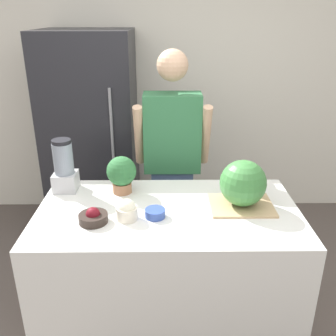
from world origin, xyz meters
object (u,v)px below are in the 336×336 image
Objects in this scene: blender at (64,168)px; potted_plant at (122,173)px; bowl_small_blue at (155,213)px; watermelon at (243,183)px; bowl_cherries at (93,217)px; bowl_cream at (127,211)px; person at (172,162)px; refrigerator at (92,135)px.

blender is 0.38m from potted_plant.
watermelon is at bearing 13.72° from bowl_small_blue.
blender is (-0.25, 0.41, 0.13)m from bowl_cherries.
potted_plant is at bearing 100.32° from bowl_cream.
watermelon is 0.80× the size of blender.
bowl_small_blue is at bearing 8.93° from bowl_cherries.
blender is at bearing 148.78° from bowl_small_blue.
bowl_cherries is 0.19m from bowl_cream.
bowl_cream reaches higher than bowl_small_blue.
watermelon is at bearing -60.18° from person.
bowl_cherries is 0.35m from bowl_small_blue.
refrigerator is 11.34× the size of bowl_cherries.
bowl_small_blue is (-0.11, -0.83, 0.01)m from person.
refrigerator reaches higher than watermelon.
refrigerator is 1.51m from bowl_cream.
potted_plant is (-0.06, 0.34, 0.08)m from bowl_cream.
watermelon is at bearing 12.50° from bowl_cream.
bowl_cream is 0.51× the size of potted_plant.
refrigerator is 7.52× the size of potted_plant.
refrigerator reaches higher than bowl_small_blue.
bowl_small_blue is (0.34, 0.05, -0.01)m from bowl_cherries.
bowl_cherries reaches higher than bowl_small_blue.
person is at bearing -39.33° from refrigerator.
bowl_cherries is 1.39× the size of bowl_small_blue.
potted_plant is (-0.33, -0.51, 0.12)m from person.
refrigerator is at bearing 100.19° from bowl_cherries.
person is 10.70× the size of bowl_cherries.
bowl_cherries is at bearing -108.18° from potted_plant.
bowl_small_blue is (0.61, -1.42, -0.01)m from refrigerator.
bowl_cherries is (0.27, -1.48, -0.00)m from refrigerator.
blender is (0.02, -1.06, 0.12)m from refrigerator.
person reaches higher than potted_plant.
person reaches higher than blender.
bowl_small_blue is at bearing -66.84° from refrigerator.
refrigerator reaches higher than potted_plant.
person is 7.10× the size of potted_plant.
bowl_cherries is 0.41m from potted_plant.
blender reaches higher than potted_plant.
potted_plant is (-0.74, 0.19, -0.02)m from watermelon.
refrigerator is 0.93m from person.
blender is at bearing 138.68° from bowl_cream.
refrigerator is at bearing 113.16° from bowl_small_blue.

